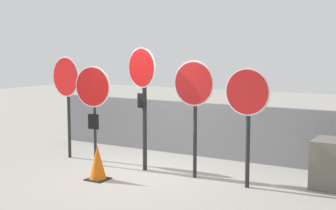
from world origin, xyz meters
name	(u,v)px	position (x,y,z in m)	size (l,w,h in m)	color
ground_plane	(146,170)	(0.00, 0.00, 0.00)	(40.00, 40.00, 0.00)	gray
fence_back	(187,128)	(0.00, 1.79, 0.63)	(7.35, 0.12, 1.27)	slate
stop_sign_0	(66,84)	(-2.19, 0.05, 1.70)	(0.91, 0.20, 2.34)	black
stop_sign_1	(93,94)	(-1.19, -0.21, 1.56)	(0.88, 0.14, 2.15)	black
stop_sign_2	(143,85)	(-0.06, -0.02, 1.76)	(0.80, 0.26, 2.54)	black
stop_sign_3	(194,93)	(1.12, -0.02, 1.67)	(0.87, 0.15, 2.28)	black
stop_sign_4	(247,103)	(2.25, -0.14, 1.54)	(0.85, 0.15, 2.17)	black
traffic_cone_0	(98,163)	(-0.41, -1.06, 0.33)	(0.39, 0.39, 0.67)	black
storage_crate	(336,164)	(3.63, 0.69, 0.44)	(0.78, 0.79, 0.88)	#605B51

